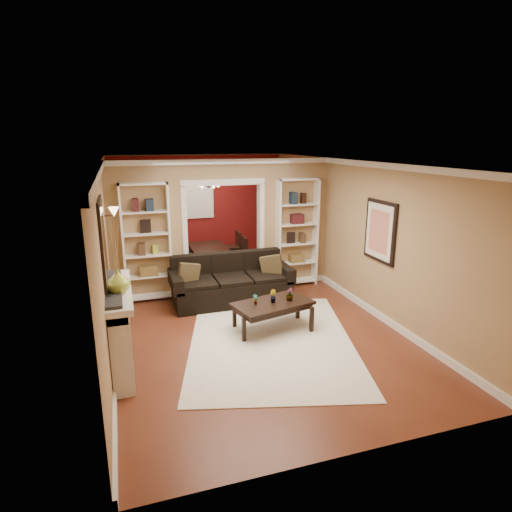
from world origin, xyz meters
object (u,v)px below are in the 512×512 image
object	(u,v)px
fireplace	(122,328)
coffee_table	(273,316)
dining_table	(211,259)
bookshelf_right	(297,233)
sofa	(231,280)
bookshelf_left	(147,243)

from	to	relation	value
fireplace	coffee_table	bearing A→B (deg)	12.14
dining_table	bookshelf_right	bearing A→B (deg)	-137.78
sofa	bookshelf_left	world-z (taller)	bookshelf_left
sofa	bookshelf_left	xyz separation A→B (m)	(-1.50, 0.58, 0.70)
bookshelf_left	fireplace	bearing A→B (deg)	-102.05
bookshelf_right	dining_table	distance (m)	2.43
sofa	bookshelf_left	size ratio (longest dim) A/B	1.01
fireplace	bookshelf_right	bearing A→B (deg)	34.80
coffee_table	bookshelf_left	world-z (taller)	bookshelf_left
dining_table	bookshelf_left	bearing A→B (deg)	136.80
bookshelf_left	bookshelf_right	distance (m)	3.10
bookshelf_right	fireplace	size ratio (longest dim) A/B	1.35
bookshelf_left	bookshelf_right	size ratio (longest dim) A/B	1.00
sofa	dining_table	bearing A→B (deg)	88.18
coffee_table	dining_table	world-z (taller)	dining_table
coffee_table	fireplace	world-z (taller)	fireplace
fireplace	bookshelf_left	bearing A→B (deg)	77.95
coffee_table	bookshelf_left	xyz separation A→B (m)	(-1.83, 2.02, 0.91)
bookshelf_right	fireplace	distance (m)	4.47
coffee_table	bookshelf_left	size ratio (longest dim) A/B	0.55
sofa	fireplace	xyz separation A→B (m)	(-2.04, -1.95, 0.13)
bookshelf_right	coffee_table	bearing A→B (deg)	-122.17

